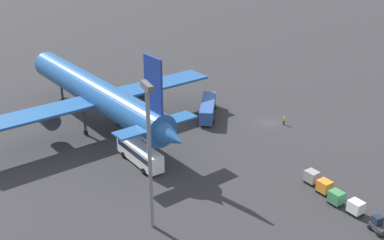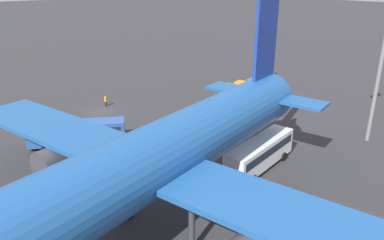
% 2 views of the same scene
% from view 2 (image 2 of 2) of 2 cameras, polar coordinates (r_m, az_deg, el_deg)
% --- Properties ---
extents(ground_plane, '(600.00, 600.00, 0.00)m').
position_cam_2_polar(ground_plane, '(60.78, -13.86, 1.15)').
color(ground_plane, '#2D2D30').
extents(airplane, '(53.66, 46.46, 18.32)m').
position_cam_2_polar(airplane, '(28.08, -7.85, -7.25)').
color(airplane, '#1E5193').
rests_on(airplane, ground).
extents(shuttle_bus_near, '(11.53, 8.12, 3.11)m').
position_cam_2_polar(shuttle_bus_near, '(49.09, -17.10, -1.69)').
color(shuttle_bus_near, '#2D5199').
rests_on(shuttle_bus_near, ground).
extents(shuttle_bus_far, '(11.21, 4.60, 3.29)m').
position_cam_2_polar(shuttle_bus_far, '(42.08, 10.33, -4.81)').
color(shuttle_bus_far, white).
rests_on(shuttle_bus_far, ground).
extents(baggage_tug, '(2.45, 1.71, 2.10)m').
position_cam_2_polar(baggage_tug, '(77.38, 12.29, 6.29)').
color(baggage_tug, '#333338').
rests_on(baggage_tug, ground).
extents(worker_person, '(0.38, 0.38, 1.74)m').
position_cam_2_polar(worker_person, '(63.05, -13.03, 2.79)').
color(worker_person, '#1E1E2D').
rests_on(worker_person, ground).
extents(cargo_cart_white, '(2.26, 2.00, 2.06)m').
position_cam_2_polar(cargo_cart_white, '(74.20, 10.35, 6.00)').
color(cargo_cart_white, '#38383D').
rests_on(cargo_cart_white, ground).
extents(cargo_cart_green, '(2.26, 2.00, 2.06)m').
position_cam_2_polar(cargo_cart_green, '(71.46, 9.26, 5.49)').
color(cargo_cart_green, '#38383D').
rests_on(cargo_cart_green, ground).
extents(cargo_cart_orange, '(2.26, 2.00, 2.06)m').
position_cam_2_polar(cargo_cart_orange, '(69.51, 7.38, 5.15)').
color(cargo_cart_orange, '#38383D').
rests_on(cargo_cart_orange, ground).
extents(cargo_cart_grey, '(2.26, 2.00, 2.06)m').
position_cam_2_polar(cargo_cart_grey, '(67.44, 5.58, 4.72)').
color(cargo_cart_grey, '#38383D').
rests_on(cargo_cart_grey, ground).
extents(light_pole, '(2.80, 0.70, 19.77)m').
position_cam_2_polar(light_pole, '(51.06, 27.18, 9.61)').
color(light_pole, slate).
rests_on(light_pole, ground).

